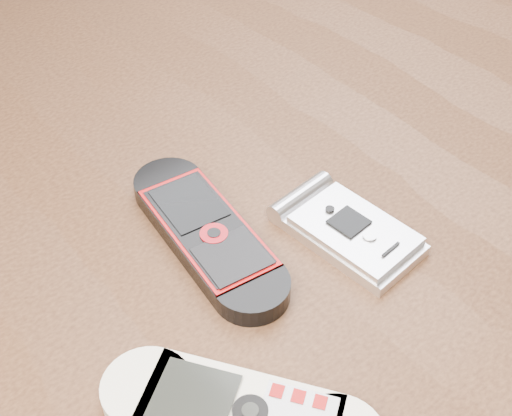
{
  "coord_description": "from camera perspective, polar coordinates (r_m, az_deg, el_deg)",
  "views": [
    {
      "loc": [
        -0.21,
        -0.26,
        1.09
      ],
      "look_at": [
        0.01,
        0.0,
        0.76
      ],
      "focal_mm": 50.0,
      "sensor_mm": 36.0,
      "label": 1
    }
  ],
  "objects": [
    {
      "name": "table",
      "position": [
        0.56,
        -0.4,
        -8.83
      ],
      "size": [
        1.2,
        0.8,
        0.75
      ],
      "color": "black",
      "rests_on": "ground"
    },
    {
      "name": "nokia_black_red",
      "position": [
        0.46,
        -3.94,
        -2.01
      ],
      "size": [
        0.07,
        0.16,
        0.02
      ],
      "primitive_type": "cube",
      "rotation": [
        0.0,
        0.0,
        -0.13
      ],
      "color": "black",
      "rests_on": "table"
    },
    {
      "name": "motorola_razr",
      "position": [
        0.47,
        7.63,
        -1.85
      ],
      "size": [
        0.06,
        0.1,
        0.02
      ],
      "primitive_type": "cube",
      "rotation": [
        0.0,
        0.0,
        0.08
      ],
      "color": "silver",
      "rests_on": "table"
    }
  ]
}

